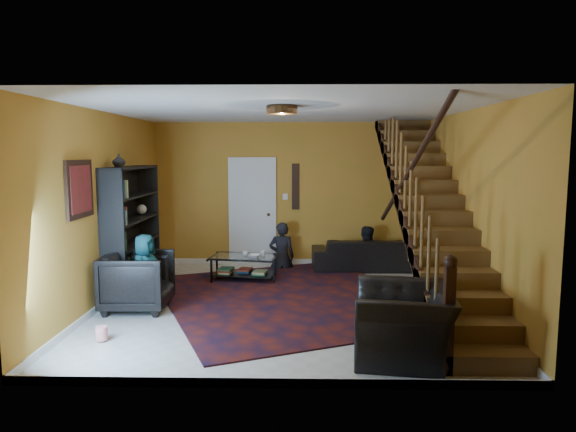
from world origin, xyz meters
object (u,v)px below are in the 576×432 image
bookshelf (133,232)px  sofa (366,254)px  armchair_left (138,281)px  armchair_right (403,323)px  coffee_table (244,266)px

bookshelf → sofa: bookshelf is taller
armchair_left → armchair_right: (3.40, -1.61, -0.03)m
sofa → armchair_right: armchair_right is taller
sofa → armchair_right: size_ratio=1.74×
armchair_left → coffee_table: size_ratio=0.75×
bookshelf → coffee_table: 2.00m
bookshelf → armchair_right: 4.58m
bookshelf → sofa: bearing=23.5°
armchair_left → armchair_right: 3.77m
armchair_left → coffee_table: armchair_left is taller
bookshelf → sofa: 4.31m
sofa → coffee_table: size_ratio=1.68×
armchair_right → bookshelf: bearing=-115.9°
bookshelf → armchair_right: (3.76, -2.55, -0.59)m
bookshelf → armchair_right: bearing=-34.1°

